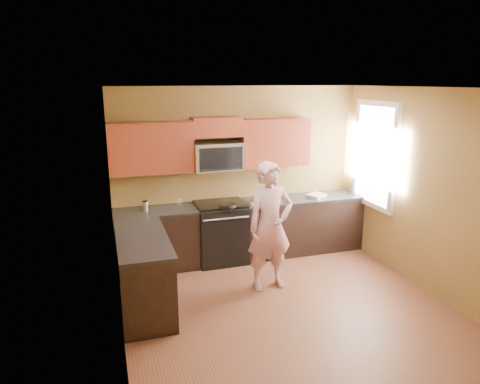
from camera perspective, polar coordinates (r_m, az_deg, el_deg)
name	(u,v)px	position (r m, az deg, el deg)	size (l,w,h in m)	color
floor	(286,307)	(5.74, 6.07, -14.69)	(4.00, 4.00, 0.00)	brown
ceiling	(293,88)	(5.02, 6.91, 13.37)	(4.00, 4.00, 0.00)	white
wall_back	(239,172)	(7.03, -0.19, 2.66)	(4.00, 4.00, 0.00)	brown
wall_front	(396,273)	(3.60, 19.74, -9.91)	(4.00, 4.00, 0.00)	brown
wall_left	(115,220)	(4.79, -16.01, -3.57)	(4.00, 4.00, 0.00)	brown
wall_right	(428,192)	(6.29, 23.34, 0.04)	(4.00, 4.00, 0.00)	brown
cabinet_back_run	(244,231)	(7.00, 0.56, -5.13)	(4.00, 0.60, 0.88)	black
cabinet_left_run	(143,273)	(5.68, -12.55, -10.29)	(0.60, 1.60, 0.88)	black
countertop_back	(245,204)	(6.86, 0.60, -1.53)	(4.00, 0.62, 0.04)	black
countertop_left	(142,238)	(5.51, -12.70, -5.92)	(0.62, 1.60, 0.04)	black
stove	(221,232)	(6.86, -2.56, -5.26)	(0.76, 0.65, 0.95)	black
microwave	(218,170)	(6.72, -2.93, 2.95)	(0.76, 0.40, 0.42)	silver
upper_cab_left	(152,173)	(6.57, -11.38, 2.43)	(1.22, 0.33, 0.75)	maroon
upper_cab_right	(274,166)	(7.04, 4.42, 3.46)	(1.12, 0.33, 0.75)	maroon
upper_cab_over_mw	(217,127)	(6.65, -3.08, 8.50)	(0.76, 0.33, 0.30)	maroon
window	(375,155)	(7.14, 17.21, 4.64)	(0.06, 1.06, 1.66)	white
woman	(270,226)	(5.88, 3.96, -4.51)	(0.64, 0.42, 1.76)	#DA6D8F
frying_pan	(227,207)	(6.49, -1.67, -1.99)	(0.26, 0.45, 0.06)	black
butter_tub	(259,202)	(6.88, 2.48, -1.32)	(0.11, 0.11, 0.08)	gold
toast_slice	(254,204)	(6.76, 1.84, -1.53)	(0.11, 0.11, 0.01)	#B27F47
napkin_a	(268,201)	(6.84, 3.70, -1.15)	(0.11, 0.12, 0.06)	silver
napkin_b	(269,198)	(6.99, 3.83, -0.80)	(0.12, 0.13, 0.07)	silver
dish_towel	(316,195)	(7.27, 9.91, -0.45)	(0.30, 0.24, 0.05)	silver
travel_mug	(145,212)	(6.52, -12.25, -2.52)	(0.08, 0.08, 0.17)	silver
glass_a	(180,202)	(6.73, -7.90, -1.26)	(0.07, 0.07, 0.12)	silver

